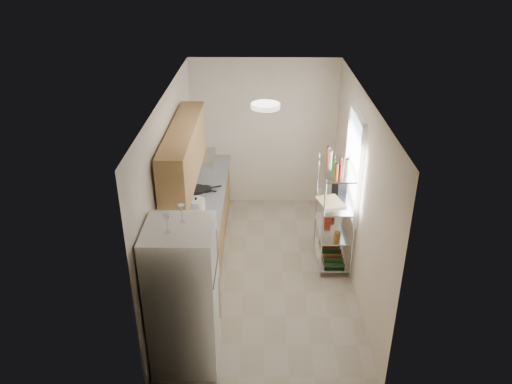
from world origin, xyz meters
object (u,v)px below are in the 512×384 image
(frying_pan_large, at_px, (196,189))
(espresso_machine, at_px, (340,183))
(cutting_board, at_px, (330,202))
(refrigerator, at_px, (184,297))
(rice_cooker, at_px, (196,206))

(frying_pan_large, xyz_separation_m, espresso_machine, (2.12, -0.18, 0.21))
(cutting_board, bearing_deg, frying_pan_large, 163.71)
(refrigerator, distance_m, cutting_board, 2.61)
(refrigerator, xyz_separation_m, rice_cooker, (-0.07, 1.81, 0.13))
(frying_pan_large, relative_size, espresso_machine, 1.15)
(frying_pan_large, xyz_separation_m, cutting_board, (1.95, -0.57, 0.10))
(frying_pan_large, bearing_deg, rice_cooker, -70.95)
(cutting_board, xyz_separation_m, espresso_machine, (0.18, 0.39, 0.11))
(rice_cooker, xyz_separation_m, espresso_machine, (2.04, 0.47, 0.14))
(rice_cooker, distance_m, cutting_board, 1.87)
(rice_cooker, xyz_separation_m, frying_pan_large, (-0.08, 0.65, -0.07))
(refrigerator, relative_size, espresso_machine, 7.00)
(rice_cooker, bearing_deg, refrigerator, -87.66)
(rice_cooker, distance_m, espresso_machine, 2.10)
(refrigerator, xyz_separation_m, frying_pan_large, (-0.15, 2.46, 0.06))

